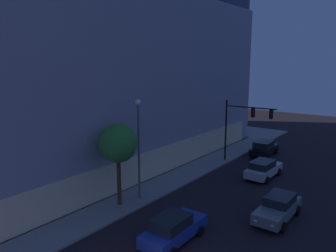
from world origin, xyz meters
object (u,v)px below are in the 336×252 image
modern_building (69,67)px  street_lamp_sidewalk (139,137)px  car_blue (173,229)px  car_black (264,148)px  sidewalk_tree (118,144)px  traffic_light_far_corner (244,120)px  car_silver (263,169)px  car_grey (278,207)px

modern_building → street_lamp_sidewalk: (-6.27, -16.50, -4.90)m
street_lamp_sidewalk → car_blue: 7.84m
car_black → sidewalk_tree: bearing=170.1°
traffic_light_far_corner → car_silver: 5.65m
modern_building → street_lamp_sidewalk: size_ratio=4.82×
car_blue → car_grey: bearing=-30.6°
traffic_light_far_corner → car_grey: (-9.88, -7.15, -3.80)m
car_grey → car_silver: 8.24m
street_lamp_sidewalk → car_blue: bearing=-120.6°
traffic_light_far_corner → street_lamp_sidewalk: size_ratio=0.84×
car_grey → car_black: 15.80m
modern_building → traffic_light_far_corner: 20.84m
car_black → car_silver: bearing=-159.2°
sidewalk_tree → car_black: bearing=-9.9°
car_blue → car_black: size_ratio=1.00×
car_blue → car_black: bearing=7.3°
sidewalk_tree → car_grey: sidewalk_tree is taller
traffic_light_far_corner → street_lamp_sidewalk: street_lamp_sidewalk is taller
modern_building → sidewalk_tree: modern_building is taller
traffic_light_far_corner → street_lamp_sidewalk: 13.32m
car_grey → car_black: car_black is taller
car_blue → street_lamp_sidewalk: bearing=59.4°
car_silver → car_black: car_black is taller
sidewalk_tree → car_blue: bearing=-104.5°
modern_building → traffic_light_far_corner: modern_building is taller
car_blue → car_grey: size_ratio=0.98×
modern_building → sidewalk_tree: bearing=-116.6°
car_blue → car_silver: size_ratio=1.01×
car_blue → car_silver: 13.87m
modern_building → car_black: 24.32m
car_grey → car_black: (14.37, 6.58, 0.03)m
modern_building → car_blue: (-9.67, -22.25, -9.01)m
sidewalk_tree → car_silver: bearing=-26.3°
street_lamp_sidewalk → car_grey: 10.97m
street_lamp_sidewalk → traffic_light_far_corner: bearing=-10.8°
sidewalk_tree → street_lamp_sidewalk: bearing=-9.6°
sidewalk_tree → car_silver: 14.26m
car_grey → sidewalk_tree: bearing=116.8°
traffic_light_far_corner → modern_building: bearing=109.7°
traffic_light_far_corner → car_grey: size_ratio=1.33×
traffic_light_far_corner → car_blue: 17.22m
car_silver → sidewalk_tree: bearing=153.7°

